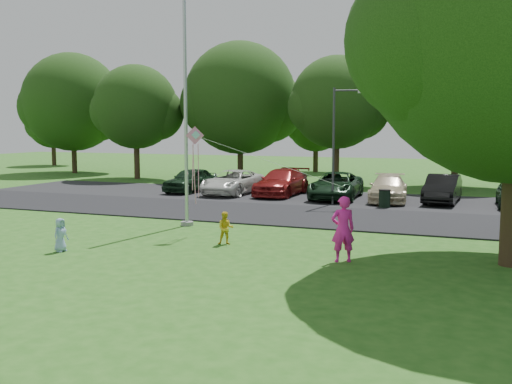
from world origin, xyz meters
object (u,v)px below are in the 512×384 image
(child_yellow, at_px, (226,228))
(child_blue, at_px, (60,235))
(flagpole, at_px, (186,121))
(street_lamp, at_px, (338,135))
(woman, at_px, (343,229))
(kite, at_px, (197,148))
(trash_can, at_px, (385,199))

(child_yellow, bearing_deg, child_blue, -169.59)
(flagpole, relative_size, street_lamp, 1.69)
(flagpole, height_order, child_yellow, flagpole)
(flagpole, bearing_deg, child_yellow, -43.99)
(flagpole, relative_size, woman, 5.14)
(child_blue, height_order, kite, kite)
(trash_can, xyz_separation_m, child_blue, (-8.15, -13.56, 0.07))
(woman, xyz_separation_m, child_blue, (-8.66, -1.84, -0.43))
(trash_can, bearing_deg, kite, -118.28)
(trash_can, bearing_deg, street_lamp, 174.09)
(flagpole, xyz_separation_m, street_lamp, (4.30, 8.04, -0.62))
(woman, height_order, kite, kite)
(woman, xyz_separation_m, child_yellow, (-4.22, 1.04, -0.41))
(street_lamp, relative_size, child_yellow, 5.29)
(kite, bearing_deg, trash_can, 36.03)
(trash_can, xyz_separation_m, child_yellow, (-3.70, -10.68, 0.09))
(kite, bearing_deg, child_yellow, -58.22)
(woman, relative_size, child_yellow, 1.74)
(flagpole, xyz_separation_m, child_blue, (-1.46, -5.77, -3.63))
(child_blue, bearing_deg, kite, -30.99)
(trash_can, xyz_separation_m, woman, (0.51, -11.72, 0.50))
(child_blue, bearing_deg, flagpole, -7.97)
(trash_can, bearing_deg, child_blue, -120.99)
(trash_can, height_order, woman, woman)
(child_yellow, relative_size, kite, 0.18)
(child_blue, bearing_deg, street_lamp, -16.43)
(street_lamp, height_order, child_yellow, street_lamp)
(child_yellow, bearing_deg, flagpole, 113.39)
(flagpole, height_order, street_lamp, flagpole)
(flagpole, relative_size, child_blue, 9.30)
(street_lamp, relative_size, kite, 0.96)
(trash_can, bearing_deg, woman, -87.50)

